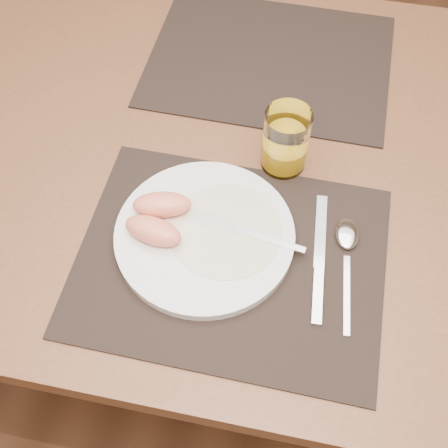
% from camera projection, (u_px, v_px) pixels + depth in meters
% --- Properties ---
extents(ground, '(5.00, 5.00, 0.00)m').
position_uv_depth(ground, '(237.00, 322.00, 1.58)').
color(ground, '#57321D').
rests_on(ground, ground).
extents(table, '(1.40, 0.90, 0.75)m').
position_uv_depth(table, '(244.00, 177.00, 1.02)').
color(table, brown).
rests_on(table, ground).
extents(placemat_near, '(0.45, 0.36, 0.00)m').
position_uv_depth(placemat_near, '(231.00, 260.00, 0.83)').
color(placemat_near, black).
rests_on(placemat_near, table).
extents(placemat_far, '(0.46, 0.36, 0.00)m').
position_uv_depth(placemat_far, '(270.00, 60.00, 1.06)').
color(placemat_far, black).
rests_on(placemat_far, table).
extents(plate, '(0.27, 0.27, 0.02)m').
position_uv_depth(plate, '(205.00, 235.00, 0.84)').
color(plate, white).
rests_on(plate, placemat_near).
extents(plate_dressing, '(0.17, 0.17, 0.00)m').
position_uv_depth(plate_dressing, '(226.00, 230.00, 0.84)').
color(plate_dressing, white).
rests_on(plate_dressing, plate).
extents(fork, '(0.17, 0.04, 0.00)m').
position_uv_depth(fork, '(239.00, 230.00, 0.83)').
color(fork, silver).
rests_on(fork, plate).
extents(knife, '(0.03, 0.22, 0.01)m').
position_uv_depth(knife, '(319.00, 267.00, 0.82)').
color(knife, silver).
rests_on(knife, placemat_near).
extents(spoon, '(0.04, 0.19, 0.01)m').
position_uv_depth(spoon, '(347.00, 242.00, 0.84)').
color(spoon, silver).
rests_on(spoon, placemat_near).
extents(juice_glass, '(0.07, 0.07, 0.11)m').
position_uv_depth(juice_glass, '(285.00, 143.00, 0.89)').
color(juice_glass, white).
rests_on(juice_glass, placemat_near).
extents(grapefruit_wedges, '(0.10, 0.11, 0.04)m').
position_uv_depth(grapefruit_wedges, '(158.00, 217.00, 0.83)').
color(grapefruit_wedges, '#EC8060').
rests_on(grapefruit_wedges, plate).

